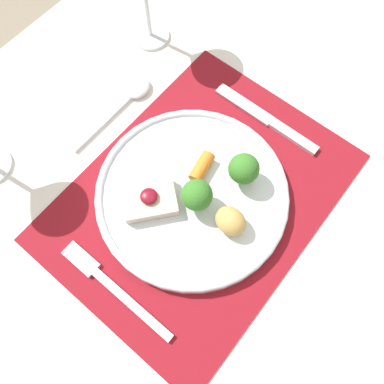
{
  "coord_description": "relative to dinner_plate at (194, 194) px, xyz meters",
  "views": [
    {
      "loc": [
        -0.16,
        -0.12,
        1.3
      ],
      "look_at": [
        -0.01,
        0.01,
        0.78
      ],
      "focal_mm": 35.0,
      "sensor_mm": 36.0,
      "label": 1
    }
  ],
  "objects": [
    {
      "name": "spoon",
      "position": [
        0.07,
        0.2,
        -0.01
      ],
      "size": [
        0.18,
        0.04,
        0.01
      ],
      "rotation": [
        0.0,
        0.0,
        0.05
      ],
      "color": "silver",
      "rests_on": "dining_table"
    },
    {
      "name": "ground_plane",
      "position": [
        0.01,
        -0.01,
        -0.77
      ],
      "size": [
        8.0,
        8.0,
        0.0
      ],
      "primitive_type": "plane",
      "color": "gray"
    },
    {
      "name": "placemat",
      "position": [
        0.01,
        -0.01,
        -0.02
      ],
      "size": [
        0.45,
        0.34,
        0.0
      ],
      "primitive_type": "cube",
      "color": "maroon",
      "rests_on": "dining_table"
    },
    {
      "name": "dining_table",
      "position": [
        0.01,
        -0.01,
        -0.11
      ],
      "size": [
        1.6,
        0.92,
        0.76
      ],
      "color": "white",
      "rests_on": "ground_plane"
    },
    {
      "name": "dinner_plate",
      "position": [
        0.0,
        0.0,
        0.0
      ],
      "size": [
        0.29,
        0.29,
        0.07
      ],
      "color": "silver",
      "rests_on": "placemat"
    },
    {
      "name": "knife",
      "position": [
        0.18,
        -0.02,
        -0.01
      ],
      "size": [
        0.02,
        0.2,
        0.01
      ],
      "rotation": [
        0.0,
        0.0,
        -0.04
      ],
      "color": "silver",
      "rests_on": "placemat"
    },
    {
      "name": "fork",
      "position": [
        -0.18,
        0.01,
        -0.01
      ],
      "size": [
        0.02,
        0.2,
        0.01
      ],
      "rotation": [
        0.0,
        0.0,
        -0.02
      ],
      "color": "silver",
      "rests_on": "placemat"
    }
  ]
}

